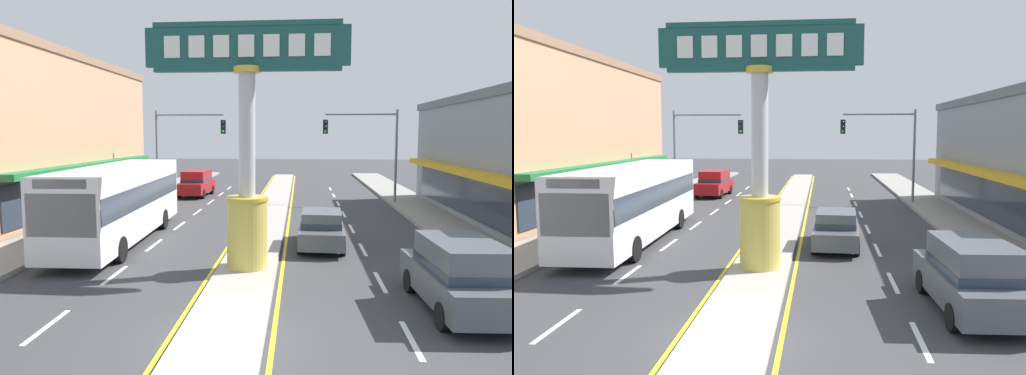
% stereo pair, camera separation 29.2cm
% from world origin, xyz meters
% --- Properties ---
extents(ground_plane, '(160.00, 160.00, 0.00)m').
position_xyz_m(ground_plane, '(0.00, 0.00, 0.00)').
color(ground_plane, '#3A3A3D').
extents(median_strip, '(2.01, 52.00, 0.14)m').
position_xyz_m(median_strip, '(0.00, 18.00, 0.07)').
color(median_strip, '#A39E93').
rests_on(median_strip, ground).
extents(sidewalk_left, '(2.90, 60.00, 0.18)m').
position_xyz_m(sidewalk_left, '(-9.05, 16.00, 0.09)').
color(sidewalk_left, gray).
rests_on(sidewalk_left, ground).
extents(sidewalk_right, '(2.90, 60.00, 0.18)m').
position_xyz_m(sidewalk_right, '(9.05, 16.00, 0.09)').
color(sidewalk_right, gray).
rests_on(sidewalk_right, ground).
extents(lane_markings, '(8.75, 52.00, 0.01)m').
position_xyz_m(lane_markings, '(0.00, 16.65, 0.00)').
color(lane_markings, silver).
rests_on(lane_markings, ground).
extents(district_sign, '(6.65, 1.43, 8.09)m').
position_xyz_m(district_sign, '(0.00, 5.65, 3.86)').
color(district_sign, gold).
rests_on(district_sign, median_strip).
extents(storefront_left, '(9.73, 21.53, 9.17)m').
position_xyz_m(storefront_left, '(-15.03, 17.32, 4.58)').
color(storefront_left, tan).
rests_on(storefront_left, ground).
extents(traffic_light_left_side, '(4.86, 0.46, 6.20)m').
position_xyz_m(traffic_light_left_side, '(-6.24, 22.38, 4.25)').
color(traffic_light_left_side, slate).
rests_on(traffic_light_left_side, ground).
extents(traffic_light_right_side, '(4.86, 0.46, 6.20)m').
position_xyz_m(traffic_light_right_side, '(6.24, 22.36, 4.25)').
color(traffic_light_right_side, slate).
rests_on(traffic_light_right_side, ground).
extents(bus_near_right_lane, '(2.87, 11.27, 3.26)m').
position_xyz_m(bus_near_right_lane, '(-5.95, 9.78, 1.87)').
color(bus_near_right_lane, silver).
rests_on(bus_near_right_lane, ground).
extents(sedan_far_right_lane, '(1.98, 4.37, 1.53)m').
position_xyz_m(sedan_far_right_lane, '(2.65, 9.44, 0.79)').
color(sedan_far_right_lane, '#4C5156').
rests_on(sedan_far_right_lane, ground).
extents(suv_near_left_lane, '(2.15, 4.69, 1.90)m').
position_xyz_m(suv_near_left_lane, '(-5.95, 25.53, 0.98)').
color(suv_near_left_lane, maroon).
rests_on(suv_near_left_lane, ground).
extents(suv_mid_left_lane, '(2.16, 4.70, 1.90)m').
position_xyz_m(suv_mid_left_lane, '(5.96, 2.42, 0.98)').
color(suv_mid_left_lane, '#4C5156').
rests_on(suv_mid_left_lane, ground).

